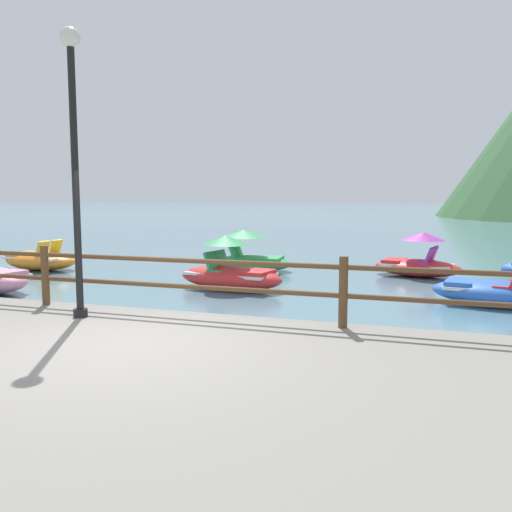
{
  "coord_description": "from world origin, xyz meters",
  "views": [
    {
      "loc": [
        3.46,
        -5.38,
        2.14
      ],
      "look_at": [
        0.03,
        5.0,
        0.9
      ],
      "focal_mm": 37.43,
      "sensor_mm": 36.0,
      "label": 1
    }
  ],
  "objects_px": {
    "pedal_boat_4": "(40,260)",
    "lamp_post": "(74,146)",
    "pedal_boat_3": "(248,258)",
    "pedal_boat_6": "(418,262)",
    "pedal_boat_0": "(230,272)",
    "pedal_boat_2": "(494,292)"
  },
  "relations": [
    {
      "from": "pedal_boat_0",
      "to": "pedal_boat_2",
      "type": "xyz_separation_m",
      "value": [
        5.56,
        -0.05,
        -0.13
      ]
    },
    {
      "from": "pedal_boat_0",
      "to": "lamp_post",
      "type": "bearing_deg",
      "value": -94.76
    },
    {
      "from": "pedal_boat_0",
      "to": "pedal_boat_4",
      "type": "height_order",
      "value": "pedal_boat_0"
    },
    {
      "from": "pedal_boat_0",
      "to": "pedal_boat_3",
      "type": "distance_m",
      "value": 3.0
    },
    {
      "from": "pedal_boat_3",
      "to": "pedal_boat_6",
      "type": "relative_size",
      "value": 1.06
    },
    {
      "from": "lamp_post",
      "to": "pedal_boat_0",
      "type": "relative_size",
      "value": 1.48
    },
    {
      "from": "pedal_boat_3",
      "to": "pedal_boat_6",
      "type": "height_order",
      "value": "pedal_boat_6"
    },
    {
      "from": "pedal_boat_2",
      "to": "pedal_boat_4",
      "type": "bearing_deg",
      "value": 173.64
    },
    {
      "from": "pedal_boat_0",
      "to": "pedal_boat_4",
      "type": "xyz_separation_m",
      "value": [
        -6.41,
        1.28,
        -0.1
      ]
    },
    {
      "from": "pedal_boat_0",
      "to": "pedal_boat_6",
      "type": "distance_m",
      "value": 5.29
    },
    {
      "from": "pedal_boat_3",
      "to": "pedal_boat_6",
      "type": "distance_m",
      "value": 4.66
    },
    {
      "from": "lamp_post",
      "to": "pedal_boat_4",
      "type": "distance_m",
      "value": 9.01
    },
    {
      "from": "lamp_post",
      "to": "pedal_boat_4",
      "type": "height_order",
      "value": "lamp_post"
    },
    {
      "from": "lamp_post",
      "to": "pedal_boat_3",
      "type": "height_order",
      "value": "lamp_post"
    },
    {
      "from": "pedal_boat_4",
      "to": "pedal_boat_0",
      "type": "bearing_deg",
      "value": -11.34
    },
    {
      "from": "pedal_boat_4",
      "to": "pedal_boat_6",
      "type": "height_order",
      "value": "pedal_boat_6"
    },
    {
      "from": "pedal_boat_6",
      "to": "pedal_boat_0",
      "type": "bearing_deg",
      "value": -139.74
    },
    {
      "from": "pedal_boat_4",
      "to": "pedal_boat_6",
      "type": "relative_size",
      "value": 0.98
    },
    {
      "from": "pedal_boat_4",
      "to": "lamp_post",
      "type": "bearing_deg",
      "value": -46.08
    },
    {
      "from": "lamp_post",
      "to": "pedal_boat_2",
      "type": "height_order",
      "value": "lamp_post"
    },
    {
      "from": "lamp_post",
      "to": "pedal_boat_6",
      "type": "bearing_deg",
      "value": 61.99
    },
    {
      "from": "pedal_boat_2",
      "to": "pedal_boat_6",
      "type": "bearing_deg",
      "value": 113.72
    }
  ]
}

